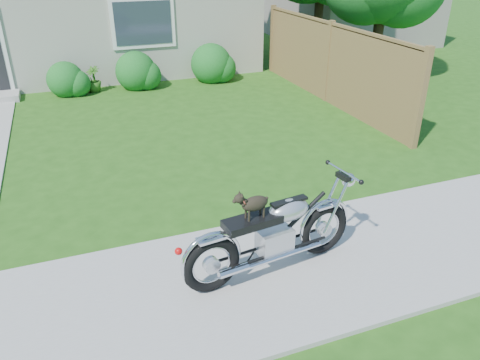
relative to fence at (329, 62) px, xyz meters
The scene contains 6 objects.
ground 8.58m from the fence, 137.61° to the right, with size 80.00×80.00×0.00m, color #235114.
sidewalk 8.58m from the fence, 137.61° to the right, with size 24.00×2.20×0.04m, color #9E9B93.
fence is the anchor object (origin of this frame).
shrub_row 6.48m from the fence, 154.80° to the left, with size 10.08×1.13×1.13m.
potted_plant_right 6.01m from the fence, 152.08° to the left, with size 0.37×0.37×0.66m, color #2D5F1A.
motorcycle_with_dog 7.03m from the fence, 125.02° to the right, with size 2.22×0.65×1.11m.
Camera 1 is at (0.33, -4.02, 3.46)m, focal length 35.00 mm.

